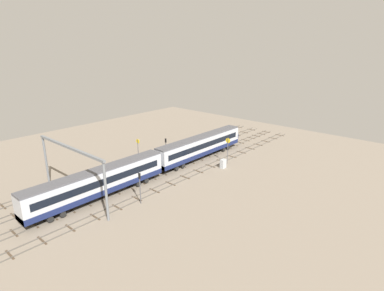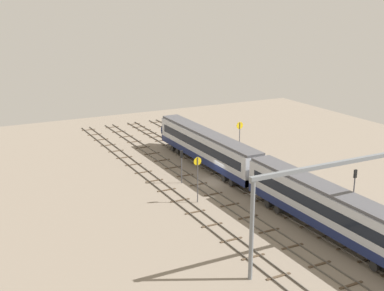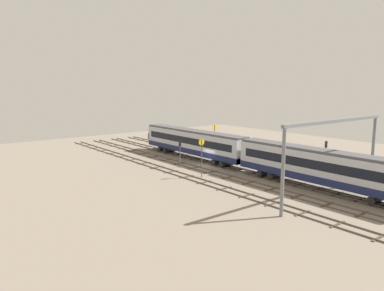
# 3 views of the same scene
# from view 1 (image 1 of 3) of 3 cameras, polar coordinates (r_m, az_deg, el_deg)

# --- Properties ---
(ground_plane) EXTENTS (87.42, 87.42, 0.00)m
(ground_plane) POSITION_cam_1_polar(r_m,az_deg,el_deg) (65.37, -3.30, -3.22)
(ground_plane) COLOR gray
(track_near_foreground) EXTENTS (71.42, 2.40, 0.16)m
(track_near_foreground) POSITION_cam_1_polar(r_m,az_deg,el_deg) (61.19, 1.12, -4.63)
(track_near_foreground) COLOR #59544C
(track_near_foreground) RESTS_ON ground
(track_with_train) EXTENTS (71.42, 2.40, 0.16)m
(track_with_train) POSITION_cam_1_polar(r_m,az_deg,el_deg) (63.92, -1.89, -3.64)
(track_with_train) COLOR #59544C
(track_with_train) RESTS_ON ground
(track_middle) EXTENTS (71.42, 2.40, 0.16)m
(track_middle) POSITION_cam_1_polar(r_m,az_deg,el_deg) (66.82, -4.65, -2.72)
(track_middle) COLOR #59544C
(track_middle) RESTS_ON ground
(track_second_far) EXTENTS (71.42, 2.40, 0.16)m
(track_second_far) POSITION_cam_1_polar(r_m,az_deg,el_deg) (69.88, -7.16, -1.87)
(track_second_far) COLOR #59544C
(track_second_far) RESTS_ON ground
(train) EXTENTS (50.40, 3.24, 4.80)m
(train) POSITION_cam_1_polar(r_m,az_deg,el_deg) (59.16, -5.80, -2.83)
(train) COLOR #B7BCC6
(train) RESTS_ON ground
(overhead_gantry) EXTENTS (0.40, 18.18, 8.93)m
(overhead_gantry) POSITION_cam_1_polar(r_m,az_deg,el_deg) (51.07, -20.93, -2.56)
(overhead_gantry) COLOR slate
(overhead_gantry) RESTS_ON ground
(speed_sign_near_foreground) EXTENTS (0.14, 0.94, 5.36)m
(speed_sign_near_foreground) POSITION_cam_1_polar(r_m,az_deg,el_deg) (64.56, -9.67, -0.44)
(speed_sign_near_foreground) COLOR #4C4C51
(speed_sign_near_foreground) RESTS_ON ground
(speed_sign_mid_trackside) EXTENTS (0.14, 1.06, 5.44)m
(speed_sign_mid_trackside) POSITION_cam_1_polar(r_m,az_deg,el_deg) (64.36, 6.44, -0.21)
(speed_sign_mid_trackside) COLOR #4C4C51
(speed_sign_mid_trackside) RESTS_ON ground
(signal_light_trackside_approach) EXTENTS (0.31, 0.32, 5.03)m
(signal_light_trackside_approach) POSITION_cam_1_polar(r_m,az_deg,el_deg) (48.83, -9.34, -6.82)
(signal_light_trackside_approach) COLOR #4C4C51
(signal_light_trackside_approach) RESTS_ON ground
(signal_light_trackside_departure) EXTENTS (0.31, 0.32, 4.25)m
(signal_light_trackside_departure) POSITION_cam_1_polar(r_m,az_deg,el_deg) (68.04, -4.72, 0.10)
(signal_light_trackside_departure) COLOR #4C4C51
(signal_light_trackside_departure) RESTS_ON ground
(relay_cabinet) EXTENTS (1.17, 0.80, 1.78)m
(relay_cabinet) POSITION_cam_1_polar(r_m,az_deg,el_deg) (62.87, 5.61, -3.28)
(relay_cabinet) COLOR #B2B7BC
(relay_cabinet) RESTS_ON ground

